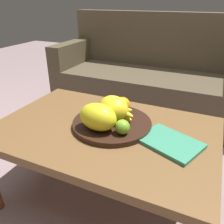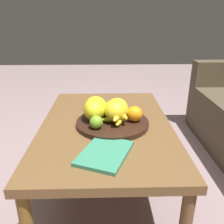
# 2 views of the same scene
# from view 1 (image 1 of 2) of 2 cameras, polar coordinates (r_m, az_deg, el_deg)

# --- Properties ---
(ground_plane) EXTENTS (8.00, 8.00, 0.00)m
(ground_plane) POSITION_cam_1_polar(r_m,az_deg,el_deg) (1.39, -1.71, -20.15)
(ground_plane) COLOR gray
(coffee_table) EXTENTS (1.05, 0.69, 0.45)m
(coffee_table) POSITION_cam_1_polar(r_m,az_deg,el_deg) (1.13, -1.98, -6.03)
(coffee_table) COLOR brown
(coffee_table) RESTS_ON ground_plane
(couch) EXTENTS (1.70, 0.70, 0.90)m
(couch) POSITION_cam_1_polar(r_m,az_deg,el_deg) (2.23, 8.93, 7.79)
(couch) COLOR #4E4331
(couch) RESTS_ON ground_plane
(fruit_bowl) EXTENTS (0.38, 0.38, 0.03)m
(fruit_bowl) POSITION_cam_1_polar(r_m,az_deg,el_deg) (1.12, -0.00, -2.87)
(fruit_bowl) COLOR black
(fruit_bowl) RESTS_ON coffee_table
(melon_large_front) EXTENTS (0.19, 0.14, 0.12)m
(melon_large_front) POSITION_cam_1_polar(r_m,az_deg,el_deg) (1.02, -3.68, -1.20)
(melon_large_front) COLOR yellow
(melon_large_front) RESTS_ON fruit_bowl
(melon_smaller_beside) EXTENTS (0.19, 0.16, 0.12)m
(melon_smaller_beside) POSITION_cam_1_polar(r_m,az_deg,el_deg) (1.10, 0.36, 0.97)
(melon_smaller_beside) COLOR yellow
(melon_smaller_beside) RESTS_ON fruit_bowl
(orange_front) EXTENTS (0.08, 0.08, 0.08)m
(orange_front) POSITION_cam_1_polar(r_m,az_deg,el_deg) (1.11, -4.51, -0.02)
(orange_front) COLOR orange
(orange_front) RESTS_ON fruit_bowl
(orange_left) EXTENTS (0.08, 0.08, 0.08)m
(orange_left) POSITION_cam_1_polar(r_m,az_deg,el_deg) (1.18, 2.57, 1.81)
(orange_left) COLOR orange
(orange_left) RESTS_ON fruit_bowl
(apple_front) EXTENTS (0.07, 0.07, 0.07)m
(apple_front) POSITION_cam_1_polar(r_m,az_deg,el_deg) (1.00, 2.61, -3.73)
(apple_front) COLOR #72A928
(apple_front) RESTS_ON fruit_bowl
(banana_bunch) EXTENTS (0.17, 0.15, 0.06)m
(banana_bunch) POSITION_cam_1_polar(r_m,az_deg,el_deg) (1.11, 1.61, -0.46)
(banana_bunch) COLOR yellow
(banana_bunch) RESTS_ON fruit_bowl
(magazine) EXTENTS (0.30, 0.26, 0.02)m
(magazine) POSITION_cam_1_polar(r_m,az_deg,el_deg) (1.02, 14.18, -7.34)
(magazine) COLOR #388B6A
(magazine) RESTS_ON coffee_table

